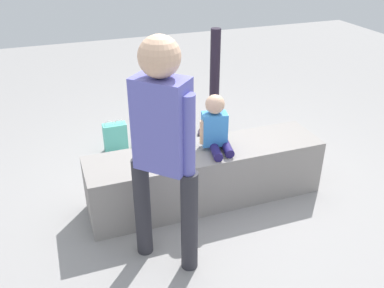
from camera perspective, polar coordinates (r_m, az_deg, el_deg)
ground_plane at (r=3.83m, az=1.85°, el=-7.42°), size 12.00×12.00×0.00m
concrete_ledge at (r=3.69m, az=1.92°, el=-4.24°), size 2.07×0.50×0.51m
child_seated at (r=3.49m, az=3.26°, el=2.46°), size 0.28×0.33×0.48m
adult_standing at (r=2.66m, az=-4.06°, el=0.68°), size 0.39×0.39×1.67m
cake_plate at (r=3.47m, az=-1.81°, el=-1.20°), size 0.22×0.22×0.07m
gift_bag at (r=4.59m, az=-10.43°, el=0.91°), size 0.25×0.12×0.37m
railing_post at (r=4.73m, az=3.05°, el=6.44°), size 0.36×0.36×1.24m
water_bottle_near_gift at (r=4.50m, az=-0.07°, el=-0.16°), size 0.07×0.07×0.20m
water_bottle_far_side at (r=4.25m, az=3.86°, el=-2.20°), size 0.07×0.07×0.19m
party_cup_red at (r=4.31m, az=-4.47°, el=-2.28°), size 0.09×0.09×0.09m
cake_box_white at (r=4.52m, az=8.44°, el=-0.93°), size 0.37×0.40×0.11m
handbag_black_leather at (r=4.71m, az=-5.93°, el=1.43°), size 0.27×0.13×0.32m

